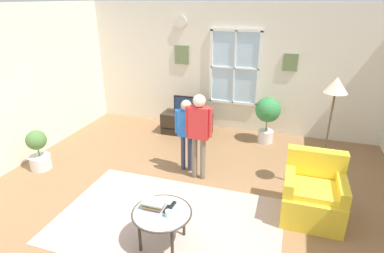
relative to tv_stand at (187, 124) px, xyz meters
The scene contains 16 objects.
ground_plane 2.73m from the tv_stand, 73.96° to the right, with size 6.83×6.99×0.02m, color olive.
back_wall 1.49m from the tv_stand, 40.53° to the left, with size 6.23×0.17×2.68m.
area_rug 2.90m from the tv_stand, 76.27° to the right, with size 2.93×1.87×0.01m, color tan.
tv_stand is the anchor object (origin of this frame).
television 0.43m from the tv_stand, 90.00° to the right, with size 0.55×0.08×0.38m.
armchair 3.27m from the tv_stand, 40.60° to the right, with size 0.76×0.74×0.87m.
coffee_table 3.31m from the tv_stand, 76.34° to the right, with size 0.71×0.71×0.45m.
book_stack 3.24m from the tv_stand, 78.20° to the right, with size 0.27×0.18×0.09m.
cup 3.39m from the tv_stand, 74.86° to the right, with size 0.07×0.07×0.08m, color white.
remote_near_books 3.27m from the tv_stand, 75.46° to the right, with size 0.04×0.14×0.02m, color black.
remote_near_cup 3.19m from the tv_stand, 74.40° to the right, with size 0.04×0.14×0.02m, color black.
person_blue_shirt 1.65m from the tv_stand, 71.55° to the right, with size 0.38×0.17×1.25m.
person_red_shirt 1.94m from the tv_stand, 65.30° to the right, with size 0.43×0.19×1.42m.
potted_plant_by_window 1.71m from the tv_stand, ahead, with size 0.50×0.50×0.95m.
potted_plant_corner 2.92m from the tv_stand, 131.03° to the right, with size 0.35×0.35×0.71m.
floor_lamp 3.23m from the tv_stand, 28.28° to the right, with size 0.32×0.32×1.76m.
Camera 1 is at (1.28, -3.35, 2.75)m, focal length 29.55 mm.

